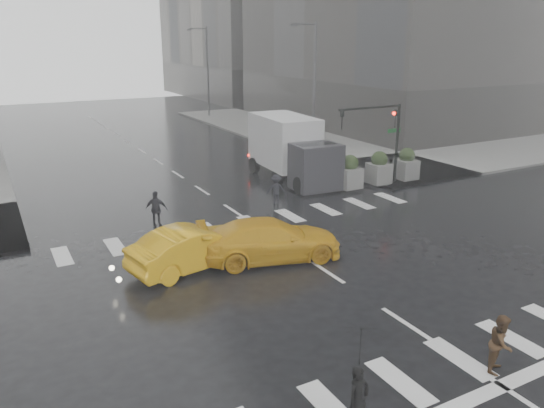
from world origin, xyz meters
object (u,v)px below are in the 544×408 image
traffic_signal_pole (384,129)px  box_truck (292,148)px  taxi_mid (193,247)px  pedestrian_brown (501,343)px

traffic_signal_pole → box_truck: (-3.66, 3.46, -1.29)m
traffic_signal_pole → taxi_mid: bearing=-157.5°
pedestrian_brown → taxi_mid: 10.42m
taxi_mid → box_truck: (9.33, 8.84, 1.16)m
traffic_signal_pole → taxi_mid: 14.27m
box_truck → taxi_mid: bearing=-132.3°
traffic_signal_pole → taxi_mid: (-12.99, -5.37, -2.45)m
taxi_mid → box_truck: 12.90m
pedestrian_brown → box_truck: box_truck is taller
pedestrian_brown → box_truck: size_ratio=0.22×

